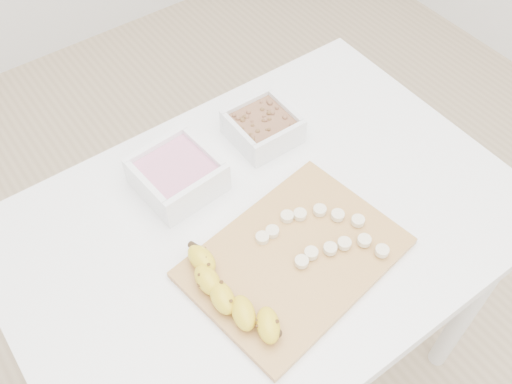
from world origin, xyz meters
TOP-DOWN VIEW (x-y plane):
  - ground at (0.00, 0.00)m, footprint 3.50×3.50m
  - table at (0.00, 0.00)m, footprint 1.00×0.70m
  - bowl_yogurt at (-0.09, 0.17)m, footprint 0.16×0.16m
  - bowl_granola at (0.13, 0.18)m, footprint 0.14×0.14m
  - cutting_board at (-0.01, -0.10)m, footprint 0.42×0.33m
  - banana at (-0.15, -0.11)m, footprint 0.08×0.23m
  - banana_slices at (0.06, -0.10)m, footprint 0.19×0.19m

SIDE VIEW (x-z plane):
  - ground at x=0.00m, z-range 0.00..0.00m
  - table at x=0.00m, z-range 0.28..1.03m
  - cutting_board at x=-0.01m, z-range 0.75..0.76m
  - banana_slices at x=0.06m, z-range 0.76..0.78m
  - bowl_granola at x=0.13m, z-range 0.75..0.81m
  - banana at x=-0.15m, z-range 0.77..0.80m
  - bowl_yogurt at x=-0.09m, z-range 0.75..0.82m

